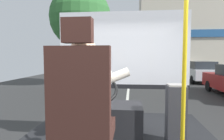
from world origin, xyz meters
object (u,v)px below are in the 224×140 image
parked_car_white (200,71)px  parked_car_blue (171,65)px  bus_driver (86,94)px  driver_seat (82,118)px  fare_box (176,115)px  steering_console (104,117)px  handrail_pole (185,58)px  parked_car_green (180,68)px

parked_car_white → parked_car_blue: bearing=88.7°
bus_driver → parked_car_blue: bearing=76.9°
driver_seat → fare_box: size_ratio=1.82×
parked_car_white → steering_console: bearing=-114.7°
bus_driver → handrail_pole: 1.07m
fare_box → handrail_pole: bearing=-90.6°
driver_seat → steering_console: (0.00, 1.19, -0.38)m
driver_seat → parked_car_blue: driver_seat is taller
driver_seat → parked_car_green: bearing=73.8°
driver_seat → parked_car_white: driver_seat is taller
fare_box → parked_car_white: size_ratio=0.19×
parked_car_green → parked_car_white: bearing=-89.9°
bus_driver → parked_car_white: 13.53m
parked_car_white → bus_driver: bearing=-112.8°
driver_seat → fare_box: bearing=43.5°
driver_seat → parked_car_green: driver_seat is taller
handrail_pole → fare_box: bearing=89.4°
bus_driver → steering_console: 1.19m
handrail_pole → parked_car_green: size_ratio=0.52×
parked_car_blue → steering_console: bearing=-103.7°
fare_box → parked_car_blue: fare_box is taller
parked_car_white → driver_seat: bearing=-112.6°
steering_console → parked_car_green: (5.23, 16.84, -0.31)m
parked_car_white → handrail_pole: bearing=-109.7°
bus_driver → handrail_pole: size_ratio=0.36×
bus_driver → parked_car_green: size_ratio=0.19×
steering_console → parked_car_white: steering_console is taller
bus_driver → parked_car_white: (5.24, 12.46, -0.73)m
parked_car_blue → parked_car_white: bearing=-91.3°
parked_car_green → parked_car_blue: bearing=87.4°
steering_console → fare_box: 1.00m
driver_seat → parked_car_white: (5.24, 12.59, -0.56)m
fare_box → parked_car_blue: 23.21m
driver_seat → bus_driver: driver_seat is taller
parked_car_green → steering_console: bearing=-107.3°
handrail_pole → fare_box: (0.00, 0.34, -0.70)m
driver_seat → handrail_pole: handrail_pole is taller
handrail_pole → parked_car_green: bearing=76.2°
handrail_pole → fare_box: handrail_pole is taller
steering_console → fare_box: steering_console is taller
bus_driver → driver_seat: bearing=-90.0°
steering_console → parked_car_white: (5.24, 11.40, -0.18)m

